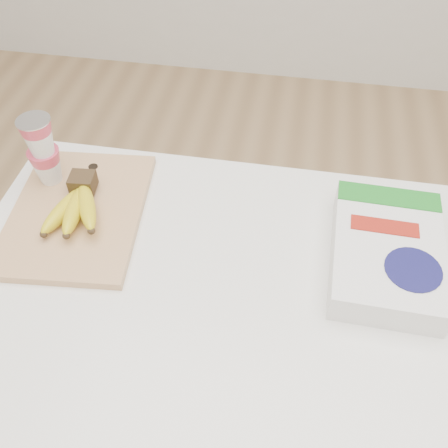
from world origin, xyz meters
name	(u,v)px	position (x,y,z in m)	size (l,w,h in m)	color
table	(238,391)	(0.00, 0.00, 0.39)	(1.03, 0.69, 0.77)	white
cutting_board	(78,212)	(-0.35, 0.13, 0.78)	(0.25, 0.34, 0.02)	tan
bananas	(76,205)	(-0.34, 0.12, 0.81)	(0.12, 0.17, 0.05)	#382816
yogurt_stack	(42,149)	(-0.43, 0.20, 0.87)	(0.07, 0.07, 0.15)	white
cereal_box	(387,252)	(0.24, 0.11, 0.80)	(0.19, 0.28, 0.06)	white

